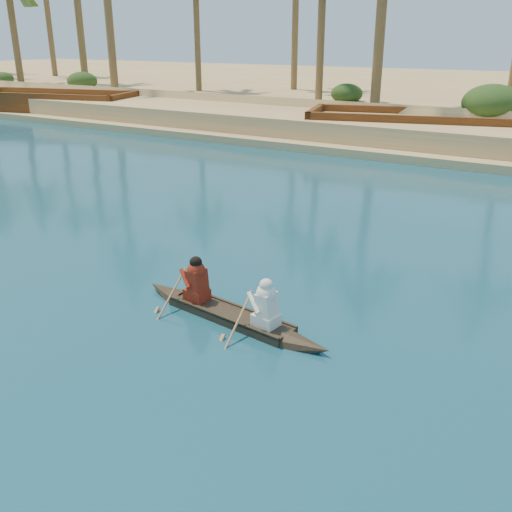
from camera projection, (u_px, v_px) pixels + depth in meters
The scene contains 5 objects.
sandy_embankment at pixel (425, 96), 47.16m from camera, with size 150.00×51.00×1.50m.
shrub_cluster at pixel (354, 105), 34.69m from camera, with size 100.00×6.00×2.40m, color #1B3D16, non-canonical shape.
canoe at pixel (230, 308), 10.96m from camera, with size 4.58×1.18×1.25m.
barge_left at pixel (51, 105), 39.23m from camera, with size 12.20×6.70×1.93m.
barge_mid at pixel (427, 131), 28.47m from camera, with size 12.32×6.91×1.95m.
Camera 1 is at (13.59, -2.02, 5.13)m, focal length 40.00 mm.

